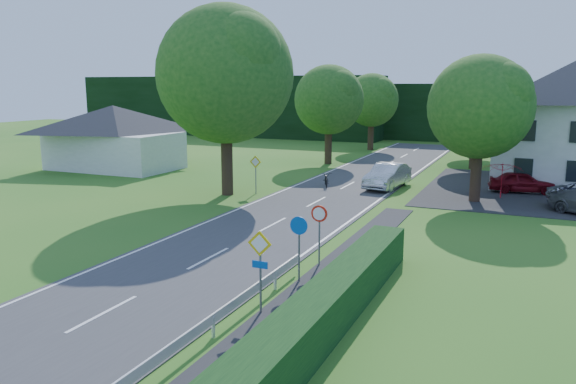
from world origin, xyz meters
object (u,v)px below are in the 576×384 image
at_px(motorcycle, 326,179).
at_px(parasol, 501,180).
at_px(streetlight, 475,124).
at_px(parked_car_red, 522,182).
at_px(moving_car, 387,176).

xyz_separation_m(motorcycle, parasol, (11.05, 0.47, 0.60)).
relative_size(streetlight, motorcycle, 4.25).
distance_m(streetlight, parked_car_red, 5.17).
relative_size(motorcycle, parked_car_red, 0.47).
bearing_deg(moving_car, parked_car_red, 19.43).
height_order(motorcycle, parasol, parasol).
xyz_separation_m(moving_car, parasol, (7.15, -0.70, 0.29)).
distance_m(motorcycle, parked_car_red, 12.56).
height_order(moving_car, motorcycle, moving_car).
height_order(streetlight, parked_car_red, streetlight).
bearing_deg(parasol, parked_car_red, 66.17).
bearing_deg(parked_car_red, moving_car, 92.91).
xyz_separation_m(moving_car, parked_car_red, (8.28, 1.86, -0.13)).
bearing_deg(parked_car_red, parasol, 146.42).
bearing_deg(motorcycle, parked_car_red, -9.31).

